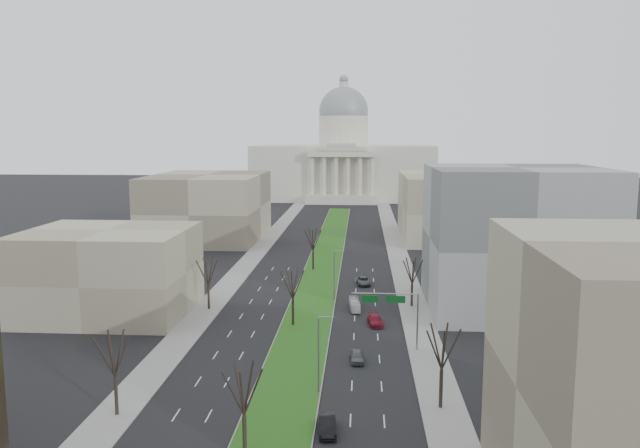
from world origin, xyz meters
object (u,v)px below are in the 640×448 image
at_px(car_red, 375,320).
at_px(car_black, 327,424).
at_px(car_grey_far, 363,281).
at_px(box_van, 355,304).
at_px(car_grey_near, 357,356).

bearing_deg(car_red, car_black, -105.19).
xyz_separation_m(car_grey_far, box_van, (-1.52, -17.52, 0.14)).
bearing_deg(box_van, car_red, -73.60).
distance_m(car_grey_far, box_van, 17.59).
bearing_deg(car_grey_far, car_red, -92.02).
xyz_separation_m(car_grey_near, car_red, (2.71, 16.01, 0.02)).
height_order(car_grey_near, car_grey_far, car_grey_far).
distance_m(car_red, box_van, 8.99).
xyz_separation_m(car_grey_near, car_black, (-2.82, -19.57, 0.08)).
bearing_deg(car_black, car_grey_far, 80.99).
bearing_deg(car_red, box_van, 105.22).
bearing_deg(box_van, car_black, -98.07).
height_order(car_red, box_van, box_van).
height_order(car_grey_near, box_van, box_van).
xyz_separation_m(car_grey_near, car_grey_far, (0.93, 41.89, 0.02)).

